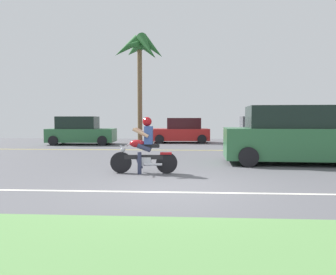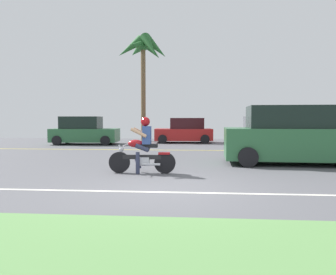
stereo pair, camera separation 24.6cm
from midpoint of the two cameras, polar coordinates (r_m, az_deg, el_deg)
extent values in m
cube|color=#545459|center=(10.13, 0.82, -5.54)|extent=(56.00, 30.00, 0.04)
cube|color=silver|center=(6.88, -0.47, -9.56)|extent=(50.40, 0.12, 0.01)
cube|color=yellow|center=(15.96, 1.79, -2.22)|extent=(50.40, 0.12, 0.01)
cylinder|color=black|center=(9.34, -8.99, -4.35)|extent=(0.60, 0.09, 0.60)
cylinder|color=black|center=(9.16, -1.00, -4.46)|extent=(0.60, 0.09, 0.60)
cylinder|color=#B7BAC1|center=(9.29, -8.40, -2.85)|extent=(0.27, 0.05, 0.52)
cube|color=black|center=(9.21, -5.04, -3.43)|extent=(1.09, 0.11, 0.12)
cube|color=#B7BAC1|center=(9.21, -4.73, -4.18)|extent=(0.32, 0.20, 0.24)
ellipsoid|color=maroon|center=(9.20, -6.16, -1.07)|extent=(0.44, 0.24, 0.22)
cube|color=black|center=(9.15, -3.81, -1.46)|extent=(0.48, 0.22, 0.10)
cube|color=maroon|center=(9.13, -1.13, -2.78)|extent=(0.32, 0.16, 0.06)
cylinder|color=#B7BAC1|center=(9.25, -7.93, -1.34)|extent=(0.04, 0.62, 0.04)
sphere|color=#B7BAC1|center=(9.29, -8.65, -2.07)|extent=(0.14, 0.14, 0.14)
cylinder|color=#B7BAC1|center=(9.08, -3.39, -4.73)|extent=(0.50, 0.07, 0.07)
cube|color=#334C8C|center=(9.14, -4.19, 0.42)|extent=(0.22, 0.32, 0.50)
sphere|color=maroon|center=(9.13, -4.45, 2.80)|extent=(0.26, 0.26, 0.26)
cylinder|color=#2D334C|center=(9.27, -4.84, -1.71)|extent=(0.40, 0.13, 0.25)
cylinder|color=#2D334C|center=(9.08, -5.01, -1.82)|extent=(0.40, 0.13, 0.25)
cylinder|color=#2D334C|center=(9.10, -5.78, -4.49)|extent=(0.11, 0.11, 0.61)
cylinder|color=#2D334C|center=(9.37, -5.78, -4.49)|extent=(0.20, 0.11, 0.34)
cylinder|color=tan|center=(9.36, -5.25, 0.94)|extent=(0.45, 0.09, 0.28)
cylinder|color=tan|center=(8.96, -5.62, 0.83)|extent=(0.45, 0.09, 0.28)
cube|color=#2D663D|center=(11.91, 21.15, -0.97)|extent=(4.97, 2.17, 1.04)
cube|color=black|center=(11.90, 21.69, 3.35)|extent=(3.59, 1.83, 0.75)
cylinder|color=black|center=(12.57, 12.20, -2.33)|extent=(0.65, 0.25, 0.64)
cylinder|color=black|center=(10.66, 13.26, -3.34)|extent=(0.65, 0.25, 0.64)
cube|color=#2D663D|center=(20.26, -15.18, 0.39)|extent=(4.01, 1.97, 0.79)
cube|color=black|center=(20.30, -15.86, 2.53)|extent=(2.35, 1.64, 0.73)
cylinder|color=black|center=(19.87, -19.80, -0.53)|extent=(0.57, 0.21, 0.56)
cylinder|color=black|center=(19.07, -11.81, -0.56)|extent=(0.57, 0.21, 0.56)
cylinder|color=black|center=(21.54, -18.15, -0.22)|extent=(0.57, 0.21, 0.56)
cylinder|color=black|center=(20.80, -10.75, -0.23)|extent=(0.57, 0.21, 0.56)
cube|color=#AD1E1E|center=(21.03, 1.79, 0.54)|extent=(3.77, 2.03, 0.75)
cube|color=#351116|center=(21.01, 2.39, 2.50)|extent=(2.22, 1.68, 0.69)
cylinder|color=black|center=(22.02, 5.12, 0.01)|extent=(0.57, 0.22, 0.56)
cylinder|color=black|center=(21.92, -1.74, 0.00)|extent=(0.57, 0.22, 0.56)
cylinder|color=black|center=(20.24, 5.61, -0.28)|extent=(0.57, 0.22, 0.56)
cylinder|color=black|center=(20.14, -1.86, -0.29)|extent=(0.57, 0.22, 0.56)
cube|color=silver|center=(21.10, 14.71, 0.51)|extent=(3.87, 1.86, 0.80)
cube|color=#414147|center=(21.12, 15.36, 2.58)|extent=(2.25, 1.58, 0.74)
cylinder|color=black|center=(22.26, 17.80, -0.10)|extent=(0.56, 0.19, 0.56)
cylinder|color=black|center=(21.80, 10.74, -0.07)|extent=(0.56, 0.19, 0.56)
cylinder|color=black|center=(20.54, 18.92, -0.39)|extent=(0.56, 0.19, 0.56)
cylinder|color=black|center=(20.04, 11.26, -0.37)|extent=(0.56, 0.19, 0.56)
cylinder|color=black|center=(22.77, 23.74, -0.15)|extent=(0.57, 0.20, 0.56)
cylinder|color=black|center=(21.11, 25.21, -0.43)|extent=(0.57, 0.20, 0.56)
cylinder|color=brown|center=(22.58, -5.28, 7.74)|extent=(0.32, 0.32, 6.59)
sphere|color=#235B28|center=(23.07, -5.32, 15.93)|extent=(0.84, 0.84, 0.84)
cone|color=#235B28|center=(22.83, -3.14, 15.52)|extent=(1.92, 0.88, 1.84)
cone|color=#235B28|center=(23.65, -3.84, 15.08)|extent=(1.71, 2.06, 1.54)
cone|color=#235B28|center=(23.79, -6.29, 15.00)|extent=(1.74, 2.05, 1.09)
cone|color=#235B28|center=(23.03, -7.55, 15.38)|extent=(2.05, 1.00, 1.70)
cone|color=#235B28|center=(22.28, -6.40, 15.81)|extent=(1.31, 2.13, 1.03)
cone|color=#235B28|center=(22.30, -4.14, 15.81)|extent=(1.71, 1.87, 1.85)
camera|label=1|loc=(0.12, -90.62, -0.04)|focal=34.79mm
camera|label=2|loc=(0.12, 89.38, 0.04)|focal=34.79mm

